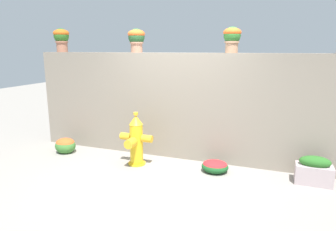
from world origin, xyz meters
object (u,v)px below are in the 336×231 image
potted_plant_2 (232,37)px  fire_hydrant (136,141)px  flower_bush_right (215,166)px  planter_box (314,171)px  potted_plant_0 (61,37)px  potted_plant_1 (136,38)px  flower_bush_left (65,145)px

potted_plant_2 → fire_hydrant: size_ratio=0.45×
fire_hydrant → flower_bush_right: size_ratio=2.11×
potted_plant_2 → planter_box: (1.42, -0.49, -2.04)m
potted_plant_0 → potted_plant_2: bearing=0.2°
potted_plant_0 → potted_plant_2: 3.56m
potted_plant_0 → planter_box: bearing=-5.5°
fire_hydrant → planter_box: size_ratio=1.79×
potted_plant_0 → potted_plant_1: size_ratio=1.09×
flower_bush_right → flower_bush_left: bearing=-178.4°
potted_plant_2 → flower_bush_left: (-3.15, -0.64, -2.10)m
potted_plant_1 → flower_bush_right: (1.72, -0.58, -2.16)m
potted_plant_1 → fire_hydrant: 1.98m
potted_plant_0 → flower_bush_right: bearing=-9.0°
potted_plant_2 → flower_bush_right: potted_plant_2 is taller
potted_plant_2 → flower_bush_right: (-0.11, -0.56, -2.15)m
potted_plant_0 → potted_plant_1: potted_plant_0 is taller
potted_plant_2 → flower_bush_left: 3.84m
potted_plant_2 → flower_bush_right: 2.23m
potted_plant_2 → flower_bush_right: bearing=-100.9°
potted_plant_2 → fire_hydrant: bearing=-154.7°
fire_hydrant → flower_bush_left: (-1.63, 0.08, -0.29)m
flower_bush_left → planter_box: (4.57, 0.15, 0.05)m
potted_plant_1 → flower_bush_left: (-1.32, -0.66, -2.10)m
potted_plant_1 → fire_hydrant: size_ratio=0.46×
potted_plant_2 → planter_box: size_ratio=0.81×
potted_plant_1 → potted_plant_2: bearing=-0.6°
potted_plant_2 → flower_bush_left: bearing=-168.5°
flower_bush_left → flower_bush_right: size_ratio=0.91×
potted_plant_1 → flower_bush_right: size_ratio=0.98×
flower_bush_left → fire_hydrant: bearing=-2.7°
potted_plant_0 → flower_bush_right: size_ratio=1.07×
flower_bush_right → planter_box: bearing=2.6°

